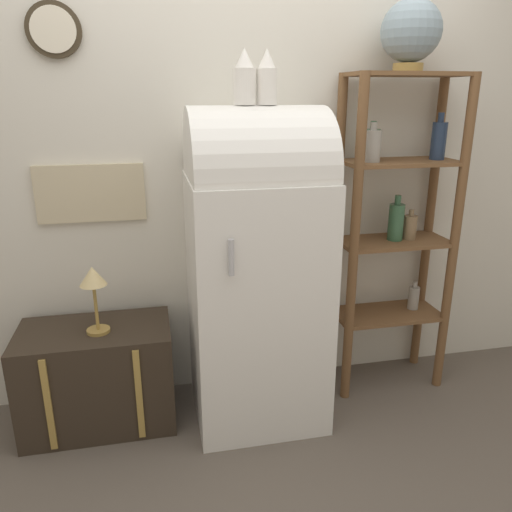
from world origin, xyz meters
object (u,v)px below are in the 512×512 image
Objects in this scene: globe at (411,32)px; desk_lamp at (93,284)px; refrigerator at (256,264)px; suitcase_trunk at (98,376)px; vase_center at (267,79)px; vase_left at (245,79)px.

desk_lamp is at bearing -176.51° from globe.
desk_lamp is at bearing 178.33° from refrigerator.
refrigerator is 4.77× the size of globe.
refrigerator reaches higher than suitcase_trunk.
globe reaches higher than vase_center.
globe is 1.92m from desk_lamp.
refrigerator is 6.65× the size of vase_center.
desk_lamp is (-0.72, 0.02, -0.90)m from vase_left.
globe reaches higher than refrigerator.
globe is (1.58, 0.06, 1.63)m from suitcase_trunk.
vase_left is 0.71× the size of desk_lamp.
suitcase_trunk is at bearing 175.77° from vase_left.
suitcase_trunk is 0.51m from desk_lamp.
refrigerator is 0.98m from suitcase_trunk.
vase_left is at bearing -4.23° from suitcase_trunk.
refrigerator is at bearing -1.67° from desk_lamp.
globe is at bearing 8.56° from refrigerator.
vase_left reaches higher than suitcase_trunk.
vase_center is (0.85, -0.06, 1.42)m from suitcase_trunk.
suitcase_trunk is 3.11× the size of vase_left.
vase_center is 0.71× the size of desk_lamp.
globe is at bearing 7.81° from vase_left.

